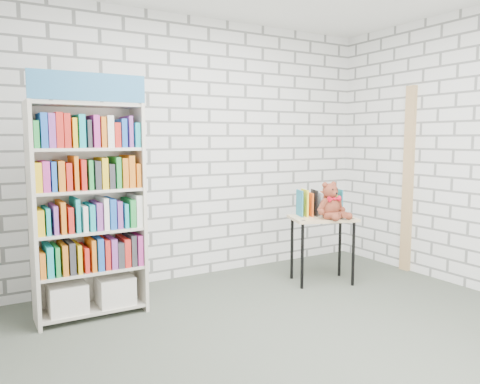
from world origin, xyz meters
TOP-DOWN VIEW (x-y plane):
  - ground at (0.00, 0.00)m, footprint 4.50×4.50m
  - room_shell at (0.00, 0.00)m, footprint 4.52×4.02m
  - bookshelf at (-1.23, 1.36)m, footprint 0.90×0.35m
  - display_table at (1.09, 1.08)m, footprint 0.76×0.64m
  - table_books at (1.12, 1.18)m, footprint 0.49×0.34m
  - teddy_bear at (1.10, 0.97)m, footprint 0.35×0.32m
  - door_trim at (2.23, 0.95)m, footprint 0.05×0.12m

SIDE VIEW (x-z plane):
  - ground at x=0.00m, z-range 0.00..0.00m
  - display_table at x=1.09m, z-range 0.25..0.95m
  - table_books at x=1.12m, z-range 0.70..0.97m
  - teddy_bear at x=1.10m, z-range 0.66..1.04m
  - bookshelf at x=-1.23m, z-range -0.09..1.94m
  - door_trim at x=2.23m, z-range 0.00..2.10m
  - room_shell at x=0.00m, z-range 0.38..3.19m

